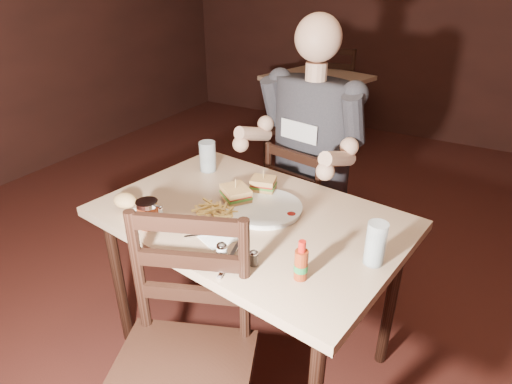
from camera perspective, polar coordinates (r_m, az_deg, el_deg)
The scene contains 24 objects.
room_shell at distance 1.46m, azimuth 6.85°, elevation 16.90°, with size 7.00×7.00×7.00m.
main_table at distance 1.80m, azimuth -0.80°, elevation -5.12°, with size 1.33×0.98×0.77m.
bg_table at distance 4.23m, azimuth 8.10°, elevation 13.89°, with size 0.98×0.98×0.77m.
chair_far at distance 2.49m, azimuth 6.99°, elevation -2.41°, with size 0.39×0.43×0.85m, color black, non-canonical shape.
chair_near at distance 1.52m, azimuth -10.23°, elevation -23.35°, with size 0.46×0.50×0.99m, color black, non-canonical shape.
bg_chair_far at distance 4.78m, azimuth 10.57°, elevation 12.91°, with size 0.45×0.49×0.98m, color black, non-canonical shape.
bg_chair_near at distance 3.81m, azimuth 4.62°, elevation 8.64°, with size 0.40×0.44×0.86m, color black, non-canonical shape.
diner at distance 2.23m, azimuth 6.98°, elevation 9.10°, with size 0.61×0.48×1.05m, color #312F34, non-canonical shape.
dinner_plate at distance 1.78m, azimuth 1.06°, elevation -2.24°, with size 0.31×0.31×0.02m, color white.
sandwich_left at distance 1.81m, azimuth -2.73°, elevation 0.36°, with size 0.12×0.10×0.10m, color tan, non-canonical shape.
sandwich_right at distance 1.89m, azimuth 0.98°, elevation 1.50°, with size 0.10×0.09×0.09m, color tan, non-canonical shape.
fries_pile at distance 1.74m, azimuth -5.57°, elevation -2.17°, with size 0.22×0.16×0.04m, color #D9B357, non-canonical shape.
ketchup_dollop at distance 1.72m, azimuth 4.74°, elevation -2.93°, with size 0.04×0.04×0.01m, color maroon.
glass_left at distance 2.13m, azimuth -6.46°, elevation 4.74°, with size 0.08×0.08×0.15m, color silver.
glass_right at distance 1.50m, azimuth 15.66°, elevation -6.63°, with size 0.07×0.07×0.16m, color silver.
hot_sauce at distance 1.39m, azimuth 6.06°, elevation -9.01°, with size 0.04×0.04×0.14m, color maroon, non-canonical shape.
salt_shaker at distance 1.48m, azimuth -4.57°, elevation -8.08°, with size 0.04×0.04×0.07m, color white, non-canonical shape.
pepper_shaker at distance 1.46m, azimuth -0.29°, elevation -8.83°, with size 0.03×0.03×0.05m, color #38332D, non-canonical shape.
syrup_dispenser at distance 1.71m, azimuth -14.20°, elevation -2.84°, with size 0.09×0.09×0.11m, color maroon, non-canonical shape.
napkin at distance 1.63m, azimuth -5.08°, elevation -5.73°, with size 0.15×0.14×0.00m, color white.
knife at distance 1.51m, azimuth -3.43°, elevation -8.72°, with size 0.01×0.23×0.01m, color silver.
fork at distance 1.63m, azimuth -7.11°, elevation -5.67°, with size 0.01×0.14×0.00m, color silver.
side_plate at distance 1.79m, azimuth -14.62°, elevation -3.22°, with size 0.14×0.14×0.01m, color white.
bread_roll at distance 1.86m, azimuth -17.05°, elevation -1.08°, with size 0.10×0.08×0.06m, color tan.
Camera 1 is at (0.57, -1.32, 1.67)m, focal length 30.00 mm.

